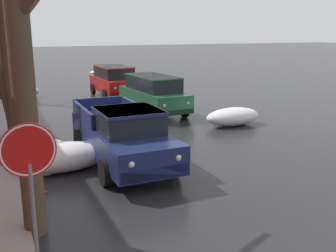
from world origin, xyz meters
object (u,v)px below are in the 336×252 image
pickup_truck_darkblue_approaching_near_lane (122,135)px  stop_sign_at_corner (29,166)px  bare_tree_at_the_corner (21,31)px  fire_hydrant (37,192)px  bare_tree_second_along_sidewalk (5,53)px  suv_red_parked_kerbside_mid (114,80)px  suv_green_parked_kerbside_close (153,93)px

pickup_truck_darkblue_approaching_near_lane → stop_sign_at_corner: stop_sign_at_corner is taller
bare_tree_at_the_corner → pickup_truck_darkblue_approaching_near_lane: size_ratio=1.34×
pickup_truck_darkblue_approaching_near_lane → stop_sign_at_corner: 6.16m
fire_hydrant → bare_tree_at_the_corner: bearing=-96.0°
bare_tree_at_the_corner → bare_tree_second_along_sidewalk: 6.89m
suv_red_parked_kerbside_mid → bare_tree_second_along_sidewalk: bearing=-127.0°
pickup_truck_darkblue_approaching_near_lane → fire_hydrant: pickup_truck_darkblue_approaching_near_lane is taller
bare_tree_second_along_sidewalk → bare_tree_at_the_corner: bearing=-89.6°
pickup_truck_darkblue_approaching_near_lane → stop_sign_at_corner: size_ratio=2.04×
suv_green_parked_kerbside_close → suv_red_parked_kerbside_mid: same height
bare_tree_second_along_sidewalk → pickup_truck_darkblue_approaching_near_lane: size_ratio=1.10×
bare_tree_second_along_sidewalk → suv_green_parked_kerbside_close: size_ratio=1.31×
stop_sign_at_corner → bare_tree_second_along_sidewalk: bearing=89.1°
bare_tree_second_along_sidewalk → suv_green_parked_kerbside_close: (6.42, 2.58, -2.15)m
bare_tree_second_along_sidewalk → suv_red_parked_kerbside_mid: bearing=53.0°
bare_tree_at_the_corner → bare_tree_second_along_sidewalk: bare_tree_at_the_corner is taller
pickup_truck_darkblue_approaching_near_lane → stop_sign_at_corner: bearing=-119.7°
bare_tree_at_the_corner → fire_hydrant: bare_tree_at_the_corner is taller
pickup_truck_darkblue_approaching_near_lane → suv_green_parked_kerbside_close: suv_green_parked_kerbside_close is taller
pickup_truck_darkblue_approaching_near_lane → bare_tree_second_along_sidewalk: bearing=128.2°
bare_tree_at_the_corner → stop_sign_at_corner: (-0.19, -2.02, -1.78)m
bare_tree_second_along_sidewalk → suv_green_parked_kerbside_close: 7.25m
bare_tree_at_the_corner → suv_green_parked_kerbside_close: 11.74m
bare_tree_at_the_corner → suv_red_parked_kerbside_mid: 16.51m
bare_tree_at_the_corner → pickup_truck_darkblue_approaching_near_lane: 5.21m
bare_tree_second_along_sidewalk → stop_sign_at_corner: (-0.14, -8.88, -1.07)m
fire_hydrant → suv_green_parked_kerbside_close: bearing=52.8°
pickup_truck_darkblue_approaching_near_lane → suv_green_parked_kerbside_close: 7.16m
bare_tree_second_along_sidewalk → suv_red_parked_kerbside_mid: bare_tree_second_along_sidewalk is taller
bare_tree_second_along_sidewalk → suv_green_parked_kerbside_close: bare_tree_second_along_sidewalk is taller
pickup_truck_darkblue_approaching_near_lane → fire_hydrant: size_ratio=7.69×
bare_tree_second_along_sidewalk → suv_green_parked_kerbside_close: bearing=21.9°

